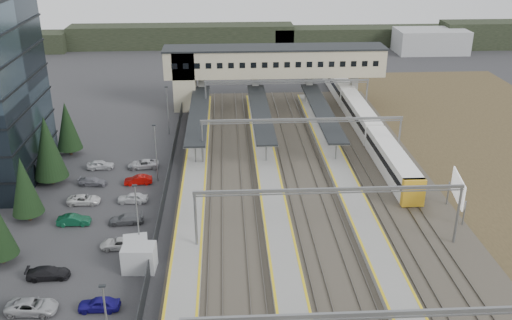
{
  "coord_description": "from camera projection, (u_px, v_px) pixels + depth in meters",
  "views": [
    {
      "loc": [
        1.4,
        -60.46,
        33.15
      ],
      "look_at": [
        5.16,
        7.1,
        4.0
      ],
      "focal_mm": 40.0,
      "sensor_mm": 36.0,
      "label": 1
    }
  ],
  "objects": [
    {
      "name": "fence",
      "position": [
        165.0,
        190.0,
        72.34
      ],
      "size": [
        0.08,
        90.0,
        2.0
      ],
      "color": "#26282B",
      "rests_on": "ground"
    },
    {
      "name": "lampposts",
      "position": [
        148.0,
        179.0,
        67.51
      ],
      "size": [
        0.5,
        53.25,
        8.07
      ],
      "color": "gray",
      "rests_on": "ground"
    },
    {
      "name": "treeline_far",
      "position": [
        308.0,
        37.0,
        153.15
      ],
      "size": [
        170.0,
        19.0,
        7.0
      ],
      "color": "black",
      "rests_on": "ground"
    },
    {
      "name": "relay_cabin_far",
      "position": [
        136.0,
        248.0,
        59.61
      ],
      "size": [
        2.78,
        2.44,
        2.29
      ],
      "color": "#9C9EA1",
      "rests_on": "ground"
    },
    {
      "name": "canopies",
      "position": [
        261.0,
        112.0,
        92.05
      ],
      "size": [
        23.1,
        30.0,
        3.28
      ],
      "color": "black",
      "rests_on": "ground"
    },
    {
      "name": "car_park",
      "position": [
        91.0,
        243.0,
        61.52
      ],
      "size": [
        10.61,
        44.65,
        1.29
      ],
      "color": "#9A999E",
      "rests_on": "ground"
    },
    {
      "name": "relay_cabin_near",
      "position": [
        139.0,
        258.0,
        57.41
      ],
      "size": [
        3.42,
        2.6,
        2.73
      ],
      "color": "#9C9EA1",
      "rests_on": "ground"
    },
    {
      "name": "conifer_row",
      "position": [
        12.0,
        198.0,
        61.91
      ],
      "size": [
        4.42,
        49.82,
        9.5
      ],
      "color": "black",
      "rests_on": "ground"
    },
    {
      "name": "train",
      "position": [
        360.0,
        116.0,
        95.81
      ],
      "size": [
        2.82,
        58.85,
        3.55
      ],
      "color": "white",
      "rests_on": "ground"
    },
    {
      "name": "billboard",
      "position": [
        458.0,
        190.0,
        66.97
      ],
      "size": [
        1.11,
        6.0,
        5.15
      ],
      "color": "gray",
      "rests_on": "ground"
    },
    {
      "name": "footbridge",
      "position": [
        259.0,
        65.0,
        104.25
      ],
      "size": [
        40.4,
        6.4,
        11.2
      ],
      "color": "#B8AF8F",
      "rests_on": "ground"
    },
    {
      "name": "ground",
      "position": [
        216.0,
        215.0,
        68.49
      ],
      "size": [
        220.0,
        220.0,
        0.0
      ],
      "primitive_type": "plane",
      "color": "#2B2B2D",
      "rests_on": "ground"
    },
    {
      "name": "rail_corridor",
      "position": [
        289.0,
        192.0,
        73.43
      ],
      "size": [
        34.0,
        90.0,
        0.92
      ],
      "color": "#3B372E",
      "rests_on": "ground"
    },
    {
      "name": "gantries",
      "position": [
        314.0,
        157.0,
        69.48
      ],
      "size": [
        28.4,
        62.28,
        7.17
      ],
      "color": "gray",
      "rests_on": "ground"
    }
  ]
}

